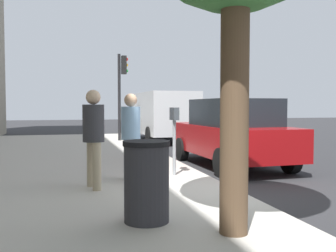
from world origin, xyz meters
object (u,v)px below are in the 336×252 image
Objects in this scene: trash_bin at (147,181)px; parking_meter at (174,126)px; parked_sedan_near at (232,133)px; pedestrian_at_meter at (131,130)px; pedestrian_bystander at (94,131)px; parked_van_far at (162,113)px; traffic_signal at (122,82)px.

parking_meter is at bearing -21.57° from trash_bin.
parking_meter is 1.40× the size of trash_bin.
parking_meter is 0.32× the size of parked_sedan_near.
parking_meter is 0.84× the size of pedestrian_at_meter.
pedestrian_at_meter is 0.98× the size of pedestrian_bystander.
trash_bin is (-3.08, 1.22, -0.51)m from parking_meter.
parked_van_far is 1.45× the size of traffic_signal.
pedestrian_at_meter is at bearing 124.41° from parked_sedan_near.
parking_meter is 2.64m from parked_sedan_near.
trash_bin is at bearing -106.26° from pedestrian_at_meter.
pedestrian_at_meter is 1.66× the size of trash_bin.
parked_van_far reaches higher than trash_bin.
parked_sedan_near is 0.85× the size of parked_van_far.
pedestrian_at_meter is 0.32× the size of parked_van_far.
parking_meter is 8.65m from traffic_signal.
parked_van_far reaches higher than pedestrian_at_meter.
pedestrian_bystander reaches higher than parking_meter.
pedestrian_bystander is 2.28m from trash_bin.
parked_van_far is at bearing -12.22° from parking_meter.
pedestrian_at_meter is 10.17m from parked_van_far.
pedestrian_bystander is 0.39× the size of parked_sedan_near.
traffic_signal is at bearing 15.65° from parked_sedan_near.
traffic_signal reaches higher than trash_bin.
parking_meter is 0.39× the size of traffic_signal.
pedestrian_bystander is at bearing 118.00° from parking_meter.
parking_meter reaches higher than trash_bin.
trash_bin is at bearing 173.53° from traffic_signal.
traffic_signal is (9.45, -1.81, 1.42)m from pedestrian_bystander.
parked_van_far is at bearing -14.63° from trash_bin.
traffic_signal is (8.54, -0.10, 1.41)m from parking_meter.
traffic_signal is 3.56× the size of trash_bin.
pedestrian_bystander is (-0.52, 0.74, 0.03)m from pedestrian_at_meter.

